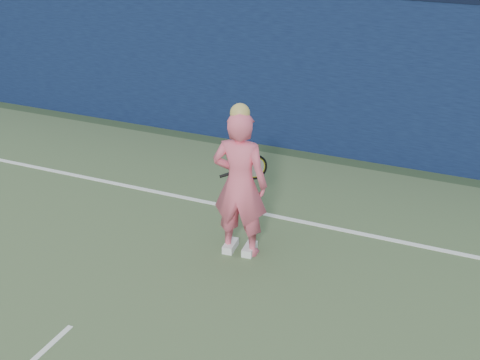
% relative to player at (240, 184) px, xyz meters
% --- Properties ---
extents(backstop_wall, '(24.00, 0.40, 2.50)m').
position_rel_player_xyz_m(backstop_wall, '(-0.94, 3.48, 0.36)').
color(backstop_wall, '#0B1433').
rests_on(backstop_wall, ground).
extents(player, '(0.68, 0.49, 1.84)m').
position_rel_player_xyz_m(player, '(0.00, 0.00, 0.00)').
color(player, '#F15E78').
rests_on(player, ground).
extents(racket, '(0.53, 0.33, 0.31)m').
position_rel_player_xyz_m(racket, '(-0.06, 0.50, -0.01)').
color(racket, black).
rests_on(racket, ground).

